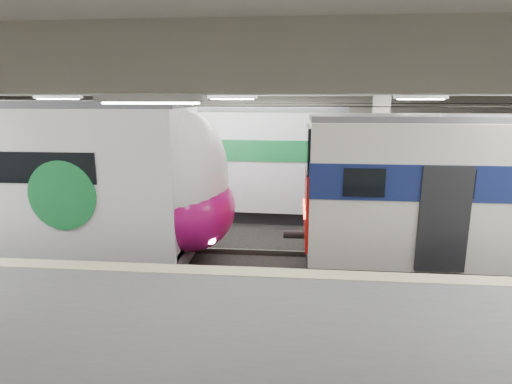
# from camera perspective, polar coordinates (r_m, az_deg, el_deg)

# --- Properties ---
(station_hall) EXTENTS (36.00, 24.00, 5.75)m
(station_hall) POSITION_cam_1_polar(r_m,az_deg,el_deg) (10.82, -6.00, 3.36)
(station_hall) COLOR black
(station_hall) RESTS_ON ground
(modern_emu) EXTENTS (15.26, 3.15, 4.85)m
(modern_emu) POSITION_cam_1_polar(r_m,az_deg,el_deg) (15.24, -29.77, 1.16)
(modern_emu) COLOR white
(modern_emu) RESTS_ON ground
(far_train) EXTENTS (14.44, 3.51, 4.56)m
(far_train) POSITION_cam_1_polar(r_m,az_deg,el_deg) (18.64, -10.88, 4.35)
(far_train) COLOR white
(far_train) RESTS_ON ground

